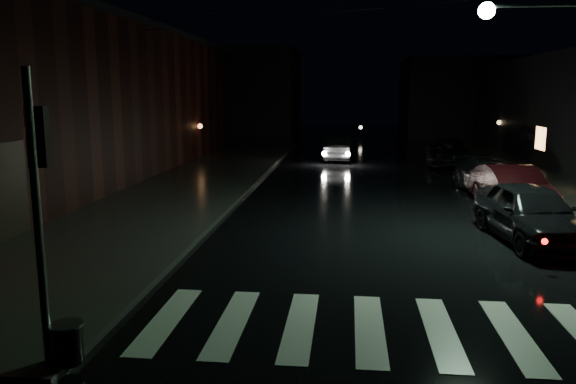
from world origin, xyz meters
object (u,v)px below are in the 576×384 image
(parked_car_a, at_px, (531,213))
(parked_car_d, at_px, (449,152))
(parked_car_b, at_px, (512,188))
(oncoming_car, at_px, (340,148))
(parked_car_c, at_px, (491,177))

(parked_car_a, height_order, parked_car_d, parked_car_a)
(parked_car_b, distance_m, oncoming_car, 14.87)
(parked_car_a, distance_m, parked_car_c, 7.26)
(oncoming_car, bearing_deg, parked_car_a, 110.73)
(parked_car_a, height_order, parked_car_c, parked_car_a)
(parked_car_c, bearing_deg, oncoming_car, 112.43)
(parked_car_b, bearing_deg, parked_car_c, 84.77)
(parked_car_a, relative_size, oncoming_car, 1.09)
(parked_car_c, bearing_deg, parked_car_d, 83.17)
(parked_car_a, bearing_deg, parked_car_b, 74.40)
(parked_car_b, relative_size, oncoming_car, 1.07)
(parked_car_c, relative_size, parked_car_d, 0.90)
(parked_car_c, xyz_separation_m, oncoming_car, (-6.13, 10.62, 0.03))
(parked_car_c, height_order, oncoming_car, oncoming_car)
(parked_car_a, bearing_deg, parked_car_d, 81.49)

